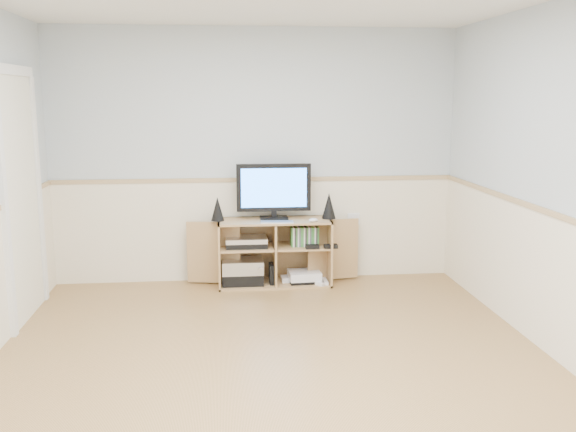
# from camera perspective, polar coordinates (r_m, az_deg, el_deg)

# --- Properties ---
(room) EXTENTS (4.04, 4.54, 2.54)m
(room) POSITION_cam_1_polar(r_m,az_deg,el_deg) (4.28, -2.15, 2.25)
(room) COLOR #B2844F
(room) RESTS_ON ground
(media_cabinet) EXTENTS (1.72, 0.41, 0.65)m
(media_cabinet) POSITION_cam_1_polar(r_m,az_deg,el_deg) (6.37, -1.26, -3.08)
(media_cabinet) COLOR tan
(media_cabinet) RESTS_ON floor
(monitor) EXTENTS (0.72, 0.18, 0.54)m
(monitor) POSITION_cam_1_polar(r_m,az_deg,el_deg) (6.25, -1.28, 2.39)
(monitor) COLOR black
(monitor) RESTS_ON media_cabinet
(speaker_left) EXTENTS (0.13, 0.13, 0.23)m
(speaker_left) POSITION_cam_1_polar(r_m,az_deg,el_deg) (6.23, -6.28, 0.64)
(speaker_left) COLOR black
(speaker_left) RESTS_ON media_cabinet
(speaker_right) EXTENTS (0.14, 0.14, 0.25)m
(speaker_right) POSITION_cam_1_polar(r_m,az_deg,el_deg) (6.31, 3.66, 0.91)
(speaker_right) COLOR black
(speaker_right) RESTS_ON media_cabinet
(keyboard) EXTENTS (0.32, 0.15, 0.01)m
(keyboard) POSITION_cam_1_polar(r_m,az_deg,el_deg) (6.11, -0.98, -0.54)
(keyboard) COLOR white
(keyboard) RESTS_ON media_cabinet
(mouse) EXTENTS (0.11, 0.10, 0.04)m
(mouse) POSITION_cam_1_polar(r_m,az_deg,el_deg) (6.15, 2.28, -0.36)
(mouse) COLOR white
(mouse) RESTS_ON media_cabinet
(av_components) EXTENTS (0.50, 0.30, 0.47)m
(av_components) POSITION_cam_1_polar(r_m,az_deg,el_deg) (6.33, -3.90, -4.25)
(av_components) COLOR black
(av_components) RESTS_ON media_cabinet
(game_consoles) EXTENTS (0.45, 0.30, 0.11)m
(game_consoles) POSITION_cam_1_polar(r_m,az_deg,el_deg) (6.40, 1.35, -5.42)
(game_consoles) COLOR white
(game_consoles) RESTS_ON media_cabinet
(game_cases) EXTENTS (0.27, 0.13, 0.19)m
(game_cases) POSITION_cam_1_polar(r_m,az_deg,el_deg) (6.29, 1.47, -1.80)
(game_cases) COLOR #3F8C3F
(game_cases) RESTS_ON media_cabinet
(wall_outlet) EXTENTS (0.12, 0.03, 0.12)m
(wall_outlet) POSITION_cam_1_polar(r_m,az_deg,el_deg) (6.59, 5.84, -0.27)
(wall_outlet) COLOR white
(wall_outlet) RESTS_ON wall_back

